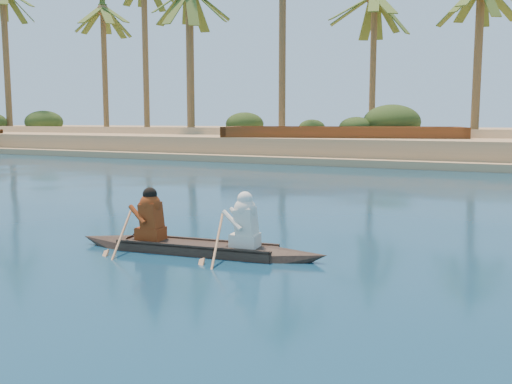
% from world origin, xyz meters
% --- Properties ---
extents(sandy_embankment, '(150.00, 51.00, 1.50)m').
position_xyz_m(sandy_embankment, '(0.00, 46.89, 0.53)').
color(sandy_embankment, tan).
rests_on(sandy_embankment, ground).
extents(palm_grove, '(110.00, 14.00, 16.00)m').
position_xyz_m(palm_grove, '(0.00, 35.00, 8.00)').
color(palm_grove, '#42591F').
rests_on(palm_grove, ground).
extents(shrub_cluster, '(100.00, 6.00, 2.40)m').
position_xyz_m(shrub_cluster, '(0.00, 31.50, 1.20)').
color(shrub_cluster, '#263B15').
rests_on(shrub_cluster, ground).
extents(canoe, '(4.67, 1.16, 1.28)m').
position_xyz_m(canoe, '(0.83, 3.49, 0.25)').
color(canoe, '#3B2B20').
rests_on(canoe, ground).
extents(barge_mid, '(14.03, 7.68, 2.22)m').
position_xyz_m(barge_mid, '(-4.04, 27.00, 0.78)').
color(barge_mid, maroon).
rests_on(barge_mid, ground).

